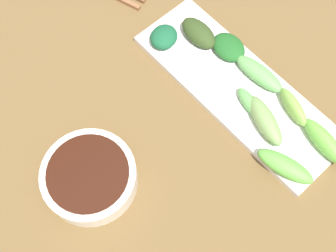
{
  "coord_description": "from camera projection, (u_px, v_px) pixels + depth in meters",
  "views": [
    {
      "loc": [
        -0.18,
        -0.19,
        0.65
      ],
      "look_at": [
        -0.0,
        -0.0,
        0.05
      ],
      "focal_mm": 44.86,
      "sensor_mm": 36.0,
      "label": 1
    }
  ],
  "objects": [
    {
      "name": "broccoli_stalk_4",
      "position": [
        285.0,
        166.0,
        0.63
      ],
      "size": [
        0.06,
        0.1,
        0.03
      ],
      "primitive_type": "ellipsoid",
      "rotation": [
        0.0,
        0.0,
        0.27
      ],
      "color": "#5FB243",
      "rests_on": "serving_plate"
    },
    {
      "name": "tabletop",
      "position": [
        169.0,
        135.0,
        0.69
      ],
      "size": [
        2.1,
        2.1,
        0.02
      ],
      "primitive_type": "cube",
      "color": "brown",
      "rests_on": "ground"
    },
    {
      "name": "broccoli_stalk_7",
      "position": [
        293.0,
        107.0,
        0.67
      ],
      "size": [
        0.04,
        0.08,
        0.03
      ],
      "primitive_type": "ellipsoid",
      "rotation": [
        0.0,
        0.0,
        -0.31
      ],
      "color": "#7AAF47",
      "rests_on": "serving_plate"
    },
    {
      "name": "broccoli_stalk_6",
      "position": [
        265.0,
        121.0,
        0.66
      ],
      "size": [
        0.06,
        0.1,
        0.03
      ],
      "primitive_type": "ellipsoid",
      "rotation": [
        0.0,
        0.0,
        -0.33
      ],
      "color": "#769E57",
      "rests_on": "serving_plate"
    },
    {
      "name": "sauce_bowl",
      "position": [
        90.0,
        177.0,
        0.63
      ],
      "size": [
        0.14,
        0.14,
        0.04
      ],
      "color": "silver",
      "rests_on": "tabletop"
    },
    {
      "name": "broccoli_stalk_5",
      "position": [
        325.0,
        142.0,
        0.65
      ],
      "size": [
        0.04,
        0.09,
        0.03
      ],
      "primitive_type": "ellipsoid",
      "rotation": [
        0.0,
        0.0,
        -0.15
      ],
      "color": "#69B942",
      "rests_on": "serving_plate"
    },
    {
      "name": "broccoli_leafy_0",
      "position": [
        199.0,
        33.0,
        0.73
      ],
      "size": [
        0.04,
        0.08,
        0.03
      ],
      "primitive_type": "ellipsoid",
      "rotation": [
        0.0,
        0.0,
        -0.03
      ],
      "color": "#2F451D",
      "rests_on": "serving_plate"
    },
    {
      "name": "broccoli_stalk_8",
      "position": [
        251.0,
        104.0,
        0.68
      ],
      "size": [
        0.03,
        0.07,
        0.02
      ],
      "primitive_type": "ellipsoid",
      "rotation": [
        0.0,
        0.0,
        -0.19
      ],
      "color": "#62AF56",
      "rests_on": "serving_plate"
    },
    {
      "name": "serving_plate",
      "position": [
        237.0,
        88.0,
        0.71
      ],
      "size": [
        0.13,
        0.38,
        0.01
      ],
      "primitive_type": "cube",
      "color": "white",
      "rests_on": "tabletop"
    },
    {
      "name": "broccoli_stalk_1",
      "position": [
        259.0,
        74.0,
        0.7
      ],
      "size": [
        0.04,
        0.1,
        0.02
      ],
      "primitive_type": "ellipsoid",
      "rotation": [
        0.0,
        0.0,
        0.06
      ],
      "color": "#65AA59",
      "rests_on": "serving_plate"
    },
    {
      "name": "broccoli_leafy_2",
      "position": [
        164.0,
        37.0,
        0.73
      ],
      "size": [
        0.06,
        0.06,
        0.03
      ],
      "primitive_type": "ellipsoid",
      "rotation": [
        0.0,
        0.0,
        0.31
      ],
      "color": "#185835",
      "rests_on": "serving_plate"
    },
    {
      "name": "broccoli_leafy_3",
      "position": [
        229.0,
        47.0,
        0.72
      ],
      "size": [
        0.05,
        0.07,
        0.02
      ],
      "primitive_type": "ellipsoid",
      "rotation": [
        0.0,
        0.0,
        -0.08
      ],
      "color": "#1E5D22",
      "rests_on": "serving_plate"
    }
  ]
}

